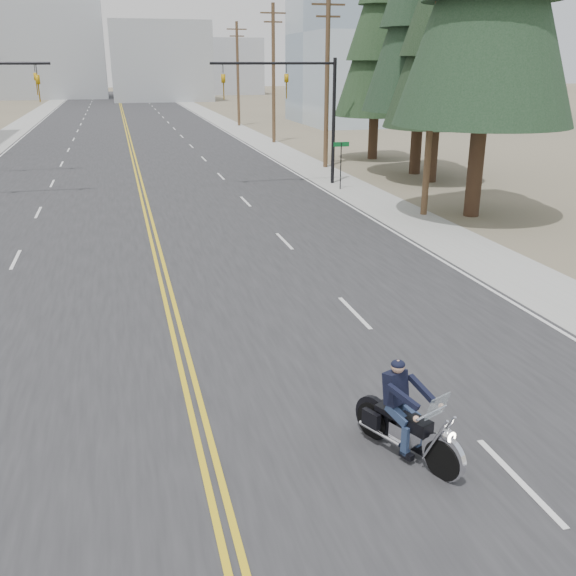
# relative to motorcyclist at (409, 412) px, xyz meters

# --- Properties ---
(road) EXTENTS (20.00, 200.00, 0.01)m
(road) POSITION_rel_motorcyclist_xyz_m (-3.46, 64.82, -0.89)
(road) COLOR #303033
(road) RESTS_ON ground
(sidewalk_left) EXTENTS (3.00, 200.00, 0.01)m
(sidewalk_left) POSITION_rel_motorcyclist_xyz_m (-14.96, 64.82, -0.89)
(sidewalk_left) COLOR #A5A5A0
(sidewalk_left) RESTS_ON ground
(sidewalk_right) EXTENTS (3.00, 200.00, 0.01)m
(sidewalk_right) POSITION_rel_motorcyclist_xyz_m (8.04, 64.82, -0.89)
(sidewalk_right) COLOR #A5A5A0
(sidewalk_right) RESTS_ON ground
(traffic_mast_right) EXTENTS (7.10, 0.26, 7.00)m
(traffic_mast_right) POSITION_rel_motorcyclist_xyz_m (5.52, 26.82, 4.04)
(traffic_mast_right) COLOR black
(traffic_mast_right) RESTS_ON ground
(street_sign) EXTENTS (0.90, 0.06, 2.62)m
(street_sign) POSITION_rel_motorcyclist_xyz_m (7.34, 24.82, 0.91)
(street_sign) COLOR black
(street_sign) RESTS_ON ground
(utility_pole_b) EXTENTS (2.20, 0.30, 11.50)m
(utility_pole_b) POSITION_rel_motorcyclist_xyz_m (9.04, 17.82, 5.09)
(utility_pole_b) COLOR brown
(utility_pole_b) RESTS_ON ground
(utility_pole_c) EXTENTS (2.20, 0.30, 11.00)m
(utility_pole_c) POSITION_rel_motorcyclist_xyz_m (9.04, 32.82, 4.83)
(utility_pole_c) COLOR brown
(utility_pole_c) RESTS_ON ground
(utility_pole_d) EXTENTS (2.20, 0.30, 11.50)m
(utility_pole_d) POSITION_rel_motorcyclist_xyz_m (9.04, 47.82, 5.09)
(utility_pole_d) COLOR brown
(utility_pole_d) RESTS_ON ground
(utility_pole_e) EXTENTS (2.20, 0.30, 11.00)m
(utility_pole_e) POSITION_rel_motorcyclist_xyz_m (9.04, 64.82, 4.83)
(utility_pole_e) COLOR brown
(utility_pole_e) RESTS_ON ground
(glass_building) EXTENTS (24.00, 16.00, 20.00)m
(glass_building) POSITION_rel_motorcyclist_xyz_m (28.54, 64.82, 9.10)
(glass_building) COLOR #9EB5CC
(glass_building) RESTS_ON ground
(haze_bldg_b) EXTENTS (18.00, 14.00, 14.00)m
(haze_bldg_b) POSITION_rel_motorcyclist_xyz_m (4.54, 119.82, 6.10)
(haze_bldg_b) COLOR #ADB2B7
(haze_bldg_b) RESTS_ON ground
(haze_bldg_c) EXTENTS (16.00, 12.00, 18.00)m
(haze_bldg_c) POSITION_rel_motorcyclist_xyz_m (36.54, 104.82, 8.10)
(haze_bldg_c) COLOR #B7BCC6
(haze_bldg_c) RESTS_ON ground
(haze_bldg_d) EXTENTS (20.00, 15.00, 26.00)m
(haze_bldg_d) POSITION_rel_motorcyclist_xyz_m (-15.46, 134.82, 12.10)
(haze_bldg_d) COLOR #ADB2B7
(haze_bldg_d) RESTS_ON ground
(haze_bldg_e) EXTENTS (14.00, 14.00, 12.00)m
(haze_bldg_e) POSITION_rel_motorcyclist_xyz_m (21.54, 144.82, 5.10)
(haze_bldg_e) COLOR #B7BCC6
(haze_bldg_e) RESTS_ON ground
(motorcyclist) EXTENTS (1.84, 2.50, 1.79)m
(motorcyclist) POSITION_rel_motorcyclist_xyz_m (0.00, 0.00, 0.00)
(motorcyclist) COLOR black
(motorcyclist) RESTS_ON ground
(conifer_mid) EXTENTS (5.97, 5.97, 15.91)m
(conifer_mid) POSITION_rel_motorcyclist_xyz_m (13.38, 25.89, 8.24)
(conifer_mid) COLOR #382619
(conifer_mid) RESTS_ON ground
(conifer_far) EXTENTS (5.78, 5.78, 15.48)m
(conifer_far) POSITION_rel_motorcyclist_xyz_m (13.71, 35.94, 7.99)
(conifer_far) COLOR #382619
(conifer_far) RESTS_ON ground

